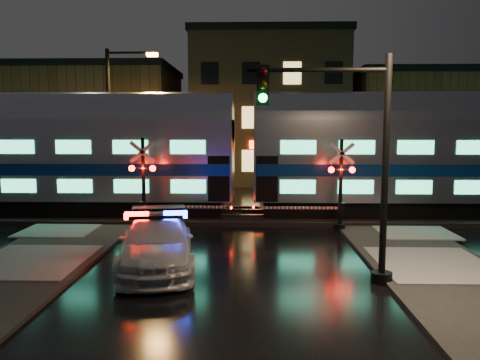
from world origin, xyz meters
The scene contains 12 objects.
ground centered at (0.00, 0.00, 0.00)m, with size 120.00×120.00×0.00m, color black.
ballast centered at (0.00, 5.00, 0.12)m, with size 90.00×4.20×0.24m, color black.
sidewalk_right centered at (6.50, -6.00, 0.06)m, with size 4.00×20.00×0.12m, color #2D2D2D.
building_left centered at (-13.00, 22.00, 4.50)m, with size 14.00×10.00×9.00m, color brown.
building_mid centered at (2.00, 22.50, 5.75)m, with size 12.00×11.00×11.50m, color brown.
building_right centered at (15.00, 22.00, 4.25)m, with size 12.00×10.00×8.50m, color brown.
train centered at (0.29, 5.00, 3.38)m, with size 51.00×3.12×5.92m.
police_car centered at (-2.34, -3.14, 0.82)m, with size 3.19×5.91×1.80m.
crossing_signal_right centered at (4.17, 2.30, 1.64)m, with size 5.61×0.65×3.97m.
crossing_signal_left centered at (-3.66, 2.30, 1.67)m, with size 5.70×0.65×4.03m.
traffic_light centered at (3.44, -4.53, 3.45)m, with size 4.20×0.73×6.49m.
streetlight centered at (-7.16, 9.00, 5.11)m, with size 2.96×0.31×8.87m.
Camera 1 is at (0.71, -17.68, 4.48)m, focal length 35.00 mm.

